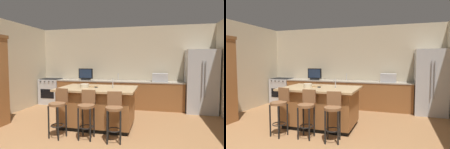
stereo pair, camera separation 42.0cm
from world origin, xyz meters
TOP-DOWN VIEW (x-y plane):
  - wall_back at (0.00, 4.28)m, footprint 6.49×0.12m
  - wall_left at (-3.05, 2.14)m, footprint 0.12×4.68m
  - counter_back at (-0.07, 3.90)m, footprint 4.25×0.62m
  - kitchen_island at (-0.16, 1.90)m, footprint 1.81×1.17m
  - refrigerator at (2.50, 3.82)m, footprint 0.87×0.80m
  - range_oven at (-2.57, 3.90)m, footprint 0.74×0.63m
  - microwave at (1.30, 3.90)m, footprint 0.48×0.36m
  - tv_monitor at (-1.21, 3.85)m, footprint 0.50×0.16m
  - sink_faucet_back at (-0.09, 4.00)m, footprint 0.02×0.02m
  - sink_faucet_island at (0.21, 1.90)m, footprint 0.02×0.02m
  - bar_stool_left at (-0.75, 1.09)m, footprint 0.35×0.37m
  - bar_stool_center at (-0.17, 1.16)m, footprint 0.34×0.34m
  - bar_stool_right at (0.41, 1.14)m, footprint 0.34×0.36m
  - fruit_bowl at (-0.46, 1.80)m, footprint 0.20×0.20m
  - cell_phone at (-0.21, 1.90)m, footprint 0.13×0.17m
  - cutting_board at (-0.40, 2.03)m, footprint 0.37×0.28m

SIDE VIEW (x-z plane):
  - counter_back at x=-0.07m, z-range 0.00..0.90m
  - range_oven at x=-2.57m, z-range 0.00..0.92m
  - kitchen_island at x=-0.16m, z-range 0.01..0.95m
  - bar_stool_right at x=0.41m, z-range 0.09..1.06m
  - bar_stool_center at x=-0.17m, z-range 0.10..1.07m
  - bar_stool_left at x=-0.75m, z-range 0.10..1.10m
  - cell_phone at x=-0.21m, z-range 0.94..0.94m
  - cutting_board at x=-0.40m, z-range 0.94..0.95m
  - refrigerator at x=2.50m, z-range 0.00..1.90m
  - fruit_bowl at x=-0.46m, z-range 0.94..1.03m
  - sink_faucet_back at x=-0.09m, z-range 0.90..1.14m
  - microwave at x=1.30m, z-range 0.90..1.17m
  - sink_faucet_island at x=0.21m, z-range 0.94..1.16m
  - tv_monitor at x=-1.21m, z-range 0.89..1.29m
  - wall_back at x=0.00m, z-range 0.00..2.74m
  - wall_left at x=-3.05m, z-range 0.00..2.74m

